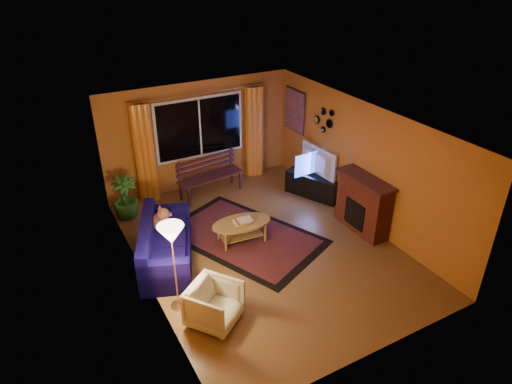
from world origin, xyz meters
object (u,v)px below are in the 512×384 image
floor_lamp (175,268)px  bench (211,185)px  sofa (166,243)px  tv_console (313,185)px  armchair (214,303)px  coffee_table (242,232)px

floor_lamp → bench: bearing=58.0°
sofa → tv_console: size_ratio=1.55×
bench → sofa: sofa is taller
armchair → tv_console: size_ratio=0.57×
sofa → floor_lamp: (-0.25, -1.22, 0.36)m
bench → coffee_table: bench is taller
floor_lamp → tv_console: size_ratio=1.20×
bench → coffee_table: 2.04m
sofa → tv_console: (3.75, 0.77, -0.14)m
bench → coffee_table: bearing=-105.9°
bench → tv_console: 2.34m
bench → coffee_table: (-0.25, -2.02, -0.02)m
tv_console → floor_lamp: bearing=-178.4°
bench → sofa: (-1.73, -1.94, 0.17)m
floor_lamp → sofa: bearing=78.6°
floor_lamp → tv_console: floor_lamp is taller
floor_lamp → tv_console: bearing=26.5°
tv_console → bench: bearing=125.0°
bench → sofa: bearing=-140.6°
coffee_table → bench: bearing=83.0°
armchair → coffee_table: 2.20m
sofa → armchair: size_ratio=2.71×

